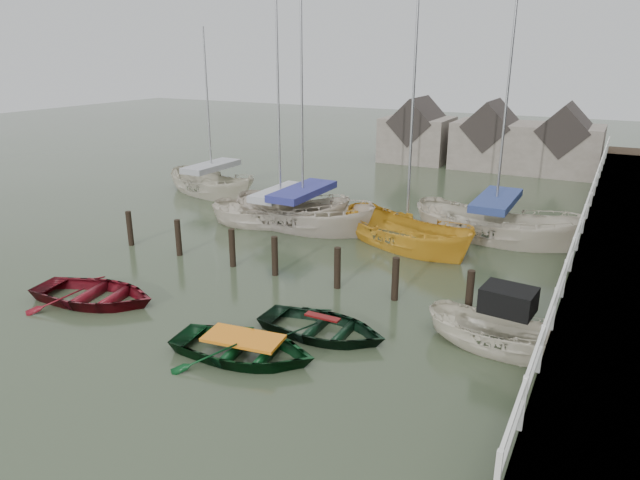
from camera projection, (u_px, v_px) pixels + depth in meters
The scene contains 13 objects.
ground at pixel (255, 316), 16.74m from camera, with size 120.00×120.00×0.00m, color #293521.
pier at pixel (627, 245), 20.66m from camera, with size 3.04×32.00×2.70m.
mooring_pilings at pixel (277, 262), 19.59m from camera, with size 13.72×0.22×1.80m.
far_sheds at pixel (488, 139), 37.55m from camera, with size 14.00×4.08×4.39m.
rowboat_red at pixel (96, 302), 17.66m from camera, with size 2.88×4.04×0.84m, color #5A0C15.
rowboat_green at pixel (244, 357), 14.48m from camera, with size 2.73×3.82×0.79m, color black.
rowboat_dkgreen at pixel (322, 335), 15.60m from camera, with size 2.59×3.63×0.75m, color black.
motorboat at pixel (502, 346), 14.83m from camera, with size 4.23×1.94×2.45m.
sailboat_a at pixel (281, 222), 25.61m from camera, with size 6.60×4.67×10.71m.
sailboat_b at pixel (303, 226), 25.16m from camera, with size 7.20×3.12×10.90m.
sailboat_c at pixel (406, 245), 22.81m from camera, with size 6.93×4.85×10.94m.
sailboat_d at pixel (493, 237), 23.65m from camera, with size 7.41×3.79×11.81m.
sailboat_e at pixel (213, 193), 30.95m from camera, with size 6.98×4.22×9.81m.
Camera 1 is at (8.82, -12.49, 7.41)m, focal length 32.00 mm.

